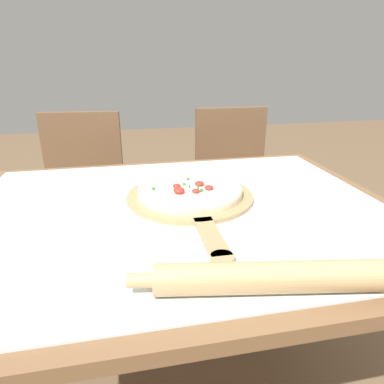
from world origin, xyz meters
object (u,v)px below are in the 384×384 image
object	(u,v)px
chair_left	(83,192)
rolling_pin	(270,277)
pizza	(190,190)
pizza_peel	(191,199)
chair_right	(234,181)

from	to	relation	value
chair_left	rolling_pin	bearing A→B (deg)	-63.62
pizza	rolling_pin	size ratio (longest dim) A/B	0.62
pizza_peel	chair_left	distance (m)	0.88
pizza_peel	rolling_pin	distance (m)	0.43
pizza_peel	rolling_pin	size ratio (longest dim) A/B	1.12
rolling_pin	chair_left	distance (m)	1.29
pizza	chair_left	size ratio (longest dim) A/B	0.34
pizza_peel	pizza	size ratio (longest dim) A/B	1.81
rolling_pin	chair_right	world-z (taller)	chair_right
rolling_pin	chair_right	bearing A→B (deg)	74.37
chair_left	chair_right	xyz separation A→B (m)	(0.77, 0.00, 0.00)
pizza_peel	chair_right	xyz separation A→B (m)	(0.38, 0.76, -0.24)
pizza_peel	chair_left	bearing A→B (deg)	117.17
pizza_peel	chair_right	world-z (taller)	chair_right
chair_left	chair_right	world-z (taller)	same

